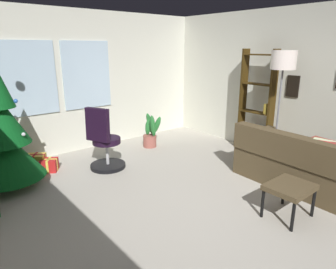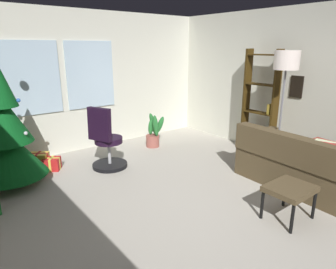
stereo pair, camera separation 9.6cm
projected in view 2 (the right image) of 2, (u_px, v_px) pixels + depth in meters
The scene contains 12 objects.
ground_plane at pixel (206, 222), 3.43m from camera, with size 5.08×6.36×0.10m, color #ABA59A.
wall_back_with_windows at pixel (82, 82), 5.48m from camera, with size 5.08×0.12×2.52m.
wall_right_with_frames at pixel (329, 89), 4.60m from camera, with size 0.12×6.36×2.52m.
couch at pixel (325, 170), 4.01m from camera, with size 1.60×2.00×0.80m.
footstool at pixel (290, 191), 3.33m from camera, with size 0.52×0.43×0.40m.
holiday_tree at pixel (6, 135), 4.01m from camera, with size 0.97×0.97×2.20m.
gift_box_red at pixel (52, 164), 4.74m from camera, with size 0.32×0.31×0.20m.
gift_box_gold at pixel (39, 161), 4.80m from camera, with size 0.36×0.34×0.26m.
office_chair at pixel (106, 145), 4.73m from camera, with size 0.58×0.56×1.01m.
bookshelf at pixel (260, 109), 5.33m from camera, with size 0.18×0.64×1.85m.
floor_lamp at pixel (286, 69), 4.44m from camera, with size 0.37×0.37×1.83m.
potted_plant at pixel (154, 132), 5.82m from camera, with size 0.41×0.35×0.67m.
Camera 2 is at (-2.21, -2.09, 1.89)m, focal length 32.01 mm.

